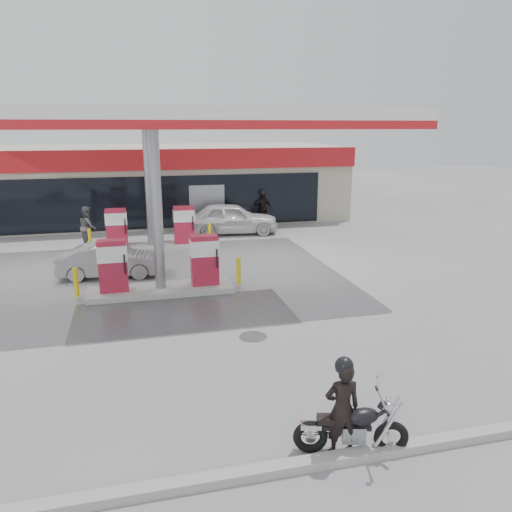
{
  "coord_description": "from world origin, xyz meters",
  "views": [
    {
      "loc": [
        -0.74,
        -13.19,
        5.09
      ],
      "look_at": [
        2.9,
        1.25,
        1.2
      ],
      "focal_mm": 35.0,
      "sensor_mm": 36.0,
      "label": 1
    }
  ],
  "objects_px": {
    "sedan_white": "(232,218)",
    "parked_car_right": "(296,205)",
    "biker_walking": "(263,209)",
    "attendant": "(88,227)",
    "pump_island_near": "(160,271)",
    "biker_main": "(342,409)",
    "main_motorcycle": "(353,429)",
    "hatchback_silver": "(110,260)",
    "pump_island_far": "(151,232)"
  },
  "relations": [
    {
      "from": "pump_island_far",
      "to": "parked_car_right",
      "type": "xyz_separation_m",
      "value": [
        8.48,
        6.0,
        -0.06
      ]
    },
    {
      "from": "main_motorcycle",
      "to": "biker_main",
      "type": "height_order",
      "value": "biker_main"
    },
    {
      "from": "pump_island_near",
      "to": "main_motorcycle",
      "type": "distance_m",
      "value": 9.15
    },
    {
      "from": "main_motorcycle",
      "to": "biker_walking",
      "type": "distance_m",
      "value": 18.93
    },
    {
      "from": "main_motorcycle",
      "to": "hatchback_silver",
      "type": "height_order",
      "value": "hatchback_silver"
    },
    {
      "from": "main_motorcycle",
      "to": "parked_car_right",
      "type": "height_order",
      "value": "parked_car_right"
    },
    {
      "from": "biker_walking",
      "to": "pump_island_far",
      "type": "bearing_deg",
      "value": -160.6
    },
    {
      "from": "attendant",
      "to": "hatchback_silver",
      "type": "distance_m",
      "value": 4.92
    },
    {
      "from": "pump_island_near",
      "to": "hatchback_silver",
      "type": "relative_size",
      "value": 1.46
    },
    {
      "from": "biker_main",
      "to": "parked_car_right",
      "type": "relative_size",
      "value": 0.34
    },
    {
      "from": "pump_island_near",
      "to": "biker_main",
      "type": "relative_size",
      "value": 3.27
    },
    {
      "from": "sedan_white",
      "to": "main_motorcycle",
      "type": "bearing_deg",
      "value": -179.1
    },
    {
      "from": "pump_island_far",
      "to": "biker_main",
      "type": "distance_m",
      "value": 14.94
    },
    {
      "from": "attendant",
      "to": "sedan_white",
      "type": "bearing_deg",
      "value": -89.47
    },
    {
      "from": "hatchback_silver",
      "to": "pump_island_near",
      "type": "bearing_deg",
      "value": -139.39
    },
    {
      "from": "pump_island_far",
      "to": "main_motorcycle",
      "type": "height_order",
      "value": "pump_island_far"
    },
    {
      "from": "main_motorcycle",
      "to": "parked_car_right",
      "type": "relative_size",
      "value": 0.39
    },
    {
      "from": "sedan_white",
      "to": "attendant",
      "type": "relative_size",
      "value": 2.49
    },
    {
      "from": "parked_car_right",
      "to": "biker_walking",
      "type": "bearing_deg",
      "value": 141.66
    },
    {
      "from": "attendant",
      "to": "parked_car_right",
      "type": "xyz_separation_m",
      "value": [
        11.11,
        5.0,
        -0.24
      ]
    },
    {
      "from": "main_motorcycle",
      "to": "hatchback_silver",
      "type": "distance_m",
      "value": 11.72
    },
    {
      "from": "attendant",
      "to": "biker_walking",
      "type": "xyz_separation_m",
      "value": [
        8.53,
        2.8,
        0.01
      ]
    },
    {
      "from": "hatchback_silver",
      "to": "biker_walking",
      "type": "bearing_deg",
      "value": -39.43
    },
    {
      "from": "pump_island_far",
      "to": "parked_car_right",
      "type": "relative_size",
      "value": 1.1
    },
    {
      "from": "hatchback_silver",
      "to": "sedan_white",
      "type": "bearing_deg",
      "value": -37.43
    },
    {
      "from": "sedan_white",
      "to": "biker_walking",
      "type": "relative_size",
      "value": 2.48
    },
    {
      "from": "hatchback_silver",
      "to": "biker_walking",
      "type": "relative_size",
      "value": 1.96
    },
    {
      "from": "main_motorcycle",
      "to": "sedan_white",
      "type": "bearing_deg",
      "value": 99.59
    },
    {
      "from": "pump_island_near",
      "to": "attendant",
      "type": "relative_size",
      "value": 2.88
    },
    {
      "from": "pump_island_near",
      "to": "sedan_white",
      "type": "distance_m",
      "value": 9.1
    },
    {
      "from": "pump_island_far",
      "to": "sedan_white",
      "type": "bearing_deg",
      "value": 29.21
    },
    {
      "from": "pump_island_far",
      "to": "pump_island_near",
      "type": "bearing_deg",
      "value": -90.0
    },
    {
      "from": "biker_walking",
      "to": "attendant",
      "type": "bearing_deg",
      "value": -175.18
    },
    {
      "from": "sedan_white",
      "to": "parked_car_right",
      "type": "distance_m",
      "value": 5.93
    },
    {
      "from": "attendant",
      "to": "hatchback_silver",
      "type": "xyz_separation_m",
      "value": [
        1.05,
        -4.8,
        -0.31
      ]
    },
    {
      "from": "pump_island_near",
      "to": "biker_walking",
      "type": "distance_m",
      "value": 11.45
    },
    {
      "from": "pump_island_near",
      "to": "hatchback_silver",
      "type": "bearing_deg",
      "value": 125.5
    },
    {
      "from": "pump_island_near",
      "to": "hatchback_silver",
      "type": "xyz_separation_m",
      "value": [
        -1.57,
        2.2,
        -0.13
      ]
    },
    {
      "from": "pump_island_far",
      "to": "hatchback_silver",
      "type": "height_order",
      "value": "pump_island_far"
    },
    {
      "from": "hatchback_silver",
      "to": "parked_car_right",
      "type": "height_order",
      "value": "parked_car_right"
    },
    {
      "from": "pump_island_near",
      "to": "biker_main",
      "type": "xyz_separation_m",
      "value": [
        2.27,
        -8.76,
        0.08
      ]
    },
    {
      "from": "main_motorcycle",
      "to": "biker_main",
      "type": "xyz_separation_m",
      "value": [
        -0.19,
        0.04,
        0.37
      ]
    },
    {
      "from": "main_motorcycle",
      "to": "biker_walking",
      "type": "bearing_deg",
      "value": 94.04
    },
    {
      "from": "biker_walking",
      "to": "parked_car_right",
      "type": "bearing_deg",
      "value": 27.15
    },
    {
      "from": "main_motorcycle",
      "to": "biker_walking",
      "type": "height_order",
      "value": "biker_walking"
    },
    {
      "from": "biker_main",
      "to": "sedan_white",
      "type": "bearing_deg",
      "value": -91.31
    },
    {
      "from": "parked_car_right",
      "to": "pump_island_far",
      "type": "bearing_deg",
      "value": 136.42
    },
    {
      "from": "pump_island_near",
      "to": "main_motorcycle",
      "type": "height_order",
      "value": "pump_island_near"
    },
    {
      "from": "pump_island_far",
      "to": "attendant",
      "type": "relative_size",
      "value": 2.88
    },
    {
      "from": "parked_car_right",
      "to": "biker_walking",
      "type": "height_order",
      "value": "biker_walking"
    }
  ]
}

